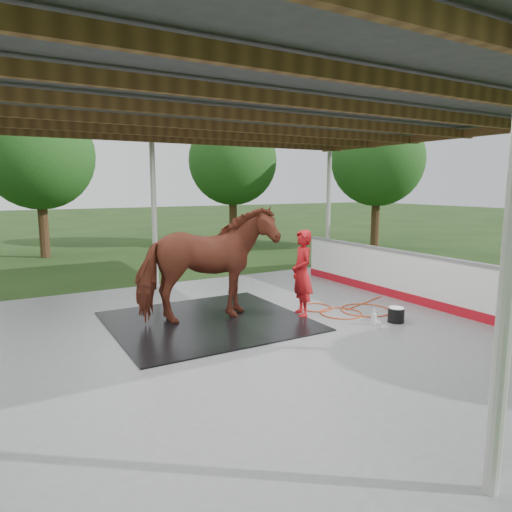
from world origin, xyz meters
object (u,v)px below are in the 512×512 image
handler (302,273)px  wash_bucket (396,315)px  dasher_board (421,281)px  horse (207,264)px

handler → wash_bucket: size_ratio=5.56×
dasher_board → horse: (-4.69, 1.16, 0.60)m
handler → horse: bearing=-91.4°
horse → wash_bucket: 3.82m
dasher_board → horse: 4.87m
horse → handler: 1.96m
handler → wash_bucket: 2.00m
dasher_board → handler: bearing=168.0°
dasher_board → handler: (-2.83, 0.60, 0.34)m
dasher_board → wash_bucket: bearing=-155.0°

